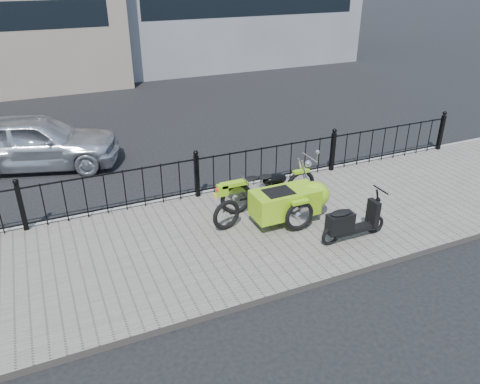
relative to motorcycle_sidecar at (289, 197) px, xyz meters
name	(u,v)px	position (x,y,z in m)	size (l,w,h in m)	color
ground	(220,228)	(-1.34, 0.39, -0.59)	(120.00, 120.00, 0.00)	black
sidewalk	(230,238)	(-1.34, -0.11, -0.53)	(30.00, 3.80, 0.12)	#6A6159
curb	(196,196)	(-1.34, 1.83, -0.53)	(30.00, 0.10, 0.12)	gray
iron_fence	(197,177)	(-1.34, 1.69, -0.01)	(14.11, 0.11, 1.08)	black
motorcycle_sidecar	(289,197)	(0.00, 0.00, 0.00)	(2.28, 1.48, 0.98)	black
scooter	(350,223)	(0.62, -1.17, -0.11)	(1.38, 0.40, 0.93)	black
spare_tire	(226,215)	(-1.30, 0.12, -0.17)	(0.61, 0.61, 0.09)	black
sedan_car	(36,142)	(-4.40, 5.15, 0.10)	(1.63, 4.05, 1.38)	silver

